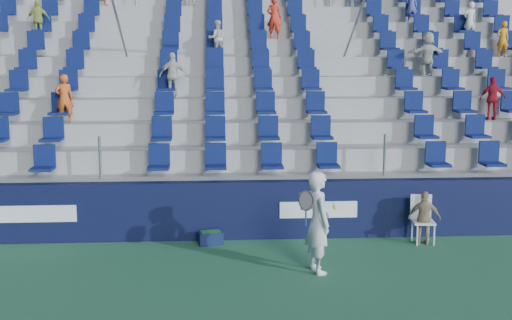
{
  "coord_description": "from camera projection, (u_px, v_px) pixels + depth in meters",
  "views": [
    {
      "loc": [
        -0.58,
        -9.72,
        3.77
      ],
      "look_at": [
        0.2,
        2.8,
        1.7
      ],
      "focal_mm": 45.0,
      "sensor_mm": 36.0,
      "label": 1
    }
  ],
  "objects": [
    {
      "name": "line_judge",
      "position": [
        424.0,
        218.0,
        12.81
      ],
      "size": [
        0.68,
        0.41,
        1.08
      ],
      "primitive_type": "imported",
      "rotation": [
        0.0,
        0.0,
        2.9
      ],
      "color": "tan",
      "rests_on": "ground"
    },
    {
      "name": "grandstand",
      "position": [
        237.0,
        113.0,
        17.99
      ],
      "size": [
        24.0,
        8.17,
        6.63
      ],
      "color": "#A3A39E",
      "rests_on": "ground"
    },
    {
      "name": "ground",
      "position": [
        254.0,
        294.0,
        10.22
      ],
      "size": [
        70.0,
        70.0,
        0.0
      ],
      "primitive_type": "plane",
      "color": "#2E6C44",
      "rests_on": "ground"
    },
    {
      "name": "ball_bin",
      "position": [
        211.0,
        237.0,
        12.86
      ],
      "size": [
        0.53,
        0.39,
        0.27
      ],
      "color": "#10193B",
      "rests_on": "ground"
    },
    {
      "name": "line_judge_chair",
      "position": [
        422.0,
        216.0,
        12.95
      ],
      "size": [
        0.47,
        0.48,
        0.97
      ],
      "color": "white",
      "rests_on": "ground"
    },
    {
      "name": "tennis_player",
      "position": [
        318.0,
        222.0,
        11.11
      ],
      "size": [
        0.69,
        0.73,
        1.79
      ],
      "color": "silver",
      "rests_on": "ground"
    },
    {
      "name": "sponsor_wall",
      "position": [
        245.0,
        210.0,
        13.22
      ],
      "size": [
        24.0,
        0.32,
        1.2
      ],
      "color": "black",
      "rests_on": "ground"
    }
  ]
}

